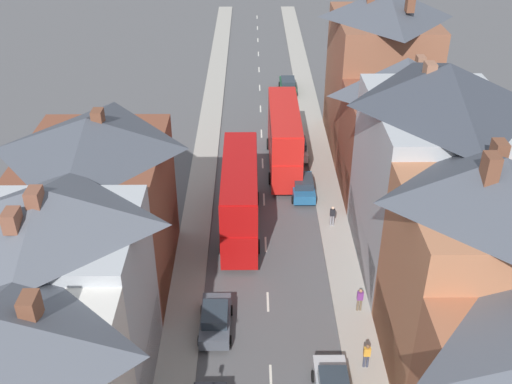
# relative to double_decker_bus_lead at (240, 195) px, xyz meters

# --- Properties ---
(pavement_left) EXTENTS (2.20, 104.00, 0.14)m
(pavement_left) POSITION_rel_double_decker_bus_lead_xyz_m (-3.29, 11.94, -2.75)
(pavement_left) COLOR #A8A399
(pavement_left) RESTS_ON ground
(pavement_right) EXTENTS (2.20, 104.00, 0.14)m
(pavement_right) POSITION_rel_double_decker_bus_lead_xyz_m (6.91, 11.94, -2.75)
(pavement_right) COLOR #A8A399
(pavement_right) RESTS_ON ground
(centre_line_dashes) EXTENTS (0.14, 97.80, 0.01)m
(centre_line_dashes) POSITION_rel_double_decker_bus_lead_xyz_m (1.81, 9.94, -2.81)
(centre_line_dashes) COLOR silver
(centre_line_dashes) RESTS_ON ground
(terrace_row_right) EXTENTS (8.00, 56.31, 14.24)m
(terrace_row_right) POSITION_rel_double_decker_bus_lead_xyz_m (11.99, -7.36, 3.28)
(terrace_row_right) COLOR #935138
(terrace_row_right) RESTS_ON ground
(double_decker_bus_lead) EXTENTS (2.74, 10.80, 5.30)m
(double_decker_bus_lead) POSITION_rel_double_decker_bus_lead_xyz_m (0.00, 0.00, 0.00)
(double_decker_bus_lead) COLOR #B70F0F
(double_decker_bus_lead) RESTS_ON ground
(double_decker_bus_mid_street) EXTENTS (2.74, 10.80, 5.30)m
(double_decker_bus_mid_street) POSITION_rel_double_decker_bus_lead_xyz_m (3.60, 9.41, 0.00)
(double_decker_bus_mid_street) COLOR red
(double_decker_bus_mid_street) RESTS_ON ground
(car_parked_right_a) EXTENTS (1.90, 4.03, 1.63)m
(car_parked_right_a) POSITION_rel_double_decker_bus_lead_xyz_m (-1.29, -10.45, -2.00)
(car_parked_right_a) COLOR #4C515B
(car_parked_right_a) RESTS_ON ground
(car_mid_black) EXTENTS (1.90, 3.97, 1.68)m
(car_mid_black) POSITION_rel_double_decker_bus_lead_xyz_m (4.91, 4.51, -1.97)
(car_mid_black) COLOR #236093
(car_mid_black) RESTS_ON ground
(car_mid_white) EXTENTS (1.90, 4.09, 1.62)m
(car_mid_white) POSITION_rel_double_decker_bus_lead_xyz_m (4.91, 11.34, -2.00)
(car_mid_white) COLOR silver
(car_mid_white) RESTS_ON ground
(car_far_grey) EXTENTS (1.90, 4.59, 1.60)m
(car_far_grey) POSITION_rel_double_decker_bus_lead_xyz_m (4.91, 26.60, -2.01)
(car_far_grey) COLOR #144728
(car_far_grey) RESTS_ON ground
(pedestrian_mid_left) EXTENTS (0.36, 0.22, 1.61)m
(pedestrian_mid_left) POSITION_rel_double_decker_bus_lead_xyz_m (6.94, -13.45, -1.78)
(pedestrian_mid_left) COLOR #3D4256
(pedestrian_mid_left) RESTS_ON pavement_right
(pedestrian_mid_right) EXTENTS (0.36, 0.22, 1.61)m
(pedestrian_mid_right) POSITION_rel_double_decker_bus_lead_xyz_m (7.28, -8.99, -1.78)
(pedestrian_mid_right) COLOR brown
(pedestrian_mid_right) RESTS_ON pavement_right
(pedestrian_far_left) EXTENTS (0.36, 0.22, 1.61)m
(pedestrian_far_left) POSITION_rel_double_decker_bus_lead_xyz_m (6.71, 0.10, -1.78)
(pedestrian_far_left) COLOR gray
(pedestrian_far_left) RESTS_ON pavement_right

